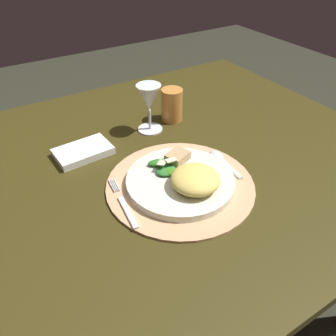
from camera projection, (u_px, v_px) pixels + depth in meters
name	position (u px, v px, depth m)	size (l,w,h in m)	color
ground_plane	(159.00, 308.00, 1.29)	(6.00, 6.00, 0.00)	#2D2D21
dining_table	(156.00, 193.00, 0.93)	(1.26, 0.99, 0.71)	#362F10
placemat	(179.00, 185.00, 0.77)	(0.34, 0.34, 0.01)	tan
dinner_plate	(179.00, 181.00, 0.77)	(0.25, 0.25, 0.02)	silver
pasta_serving	(195.00, 179.00, 0.73)	(0.11, 0.11, 0.04)	#E8CF61
salad_greens	(165.00, 168.00, 0.78)	(0.06, 0.09, 0.03)	#3B791B
bread_piece	(178.00, 157.00, 0.81)	(0.05, 0.04, 0.02)	tan
fork	(124.00, 204.00, 0.71)	(0.03, 0.17, 0.00)	silver
spoon	(221.00, 159.00, 0.85)	(0.03, 0.13, 0.01)	silver
napkin	(83.00, 152.00, 0.87)	(0.14, 0.09, 0.02)	white
wine_glass	(149.00, 100.00, 0.92)	(0.07, 0.07, 0.14)	silver
amber_tumbler	(172.00, 105.00, 1.00)	(0.06, 0.06, 0.10)	#CF833A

